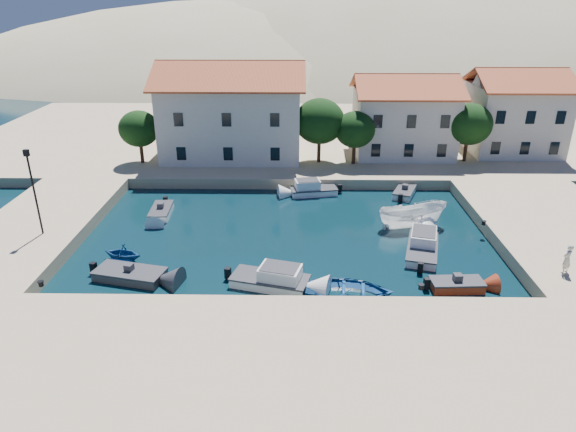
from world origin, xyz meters
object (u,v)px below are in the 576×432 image
(lamppost, at_px, (33,184))
(boat_east, at_px, (411,227))
(cabin_cruiser_south, at_px, (270,279))
(rowboat_south, at_px, (349,297))
(building_right, at_px, (515,110))
(cabin_cruiser_east, at_px, (422,247))
(building_mid, at_px, (404,114))
(pedestrian, at_px, (567,259))
(building_left, at_px, (232,108))

(lamppost, bearing_deg, boat_east, 7.69)
(cabin_cruiser_south, bearing_deg, rowboat_south, 0.99)
(cabin_cruiser_south, bearing_deg, building_right, 62.90)
(cabin_cruiser_east, relative_size, boat_east, 0.98)
(cabin_cruiser_south, bearing_deg, building_mid, 79.14)
(cabin_cruiser_south, relative_size, boat_east, 0.95)
(building_mid, bearing_deg, boat_east, -97.39)
(building_mid, height_order, lamppost, building_mid)
(cabin_cruiser_east, relative_size, pedestrian, 2.83)
(building_left, xyz_separation_m, building_mid, (18.00, 1.00, -0.71))
(lamppost, relative_size, cabin_cruiser_south, 1.20)
(lamppost, distance_m, cabin_cruiser_east, 27.44)
(cabin_cruiser_south, bearing_deg, cabin_cruiser_east, 38.57)
(building_left, height_order, cabin_cruiser_east, building_left)
(building_right, distance_m, boat_east, 23.84)
(rowboat_south, relative_size, cabin_cruiser_east, 0.98)
(building_right, xyz_separation_m, pedestrian, (-6.72, -27.09, -3.52))
(lamppost, height_order, boat_east, lamppost)
(building_right, height_order, lamppost, building_right)
(cabin_cruiser_east, xyz_separation_m, boat_east, (0.16, 4.43, -0.48))
(building_left, height_order, rowboat_south, building_left)
(rowboat_south, height_order, boat_east, boat_east)
(building_mid, distance_m, building_right, 12.04)
(building_left, distance_m, building_right, 30.07)
(rowboat_south, relative_size, pedestrian, 2.77)
(lamppost, relative_size, boat_east, 1.13)
(building_mid, xyz_separation_m, rowboat_south, (-8.08, -27.50, -5.22))
(lamppost, xyz_separation_m, rowboat_south, (21.42, -6.50, -4.75))
(cabin_cruiser_east, bearing_deg, building_mid, 8.78)
(building_left, height_order, pedestrian, building_left)
(building_left, height_order, lamppost, building_left)
(cabin_cruiser_south, xyz_separation_m, boat_east, (10.66, 8.95, -0.48))
(building_left, relative_size, boat_east, 2.68)
(building_left, distance_m, rowboat_south, 28.91)
(cabin_cruiser_east, distance_m, boat_east, 4.46)
(rowboat_south, height_order, pedestrian, pedestrian)
(lamppost, relative_size, pedestrian, 3.26)
(building_left, xyz_separation_m, pedestrian, (23.28, -25.09, -3.98))
(building_left, height_order, building_mid, building_left)
(lamppost, relative_size, rowboat_south, 1.18)
(cabin_cruiser_east, distance_m, pedestrian, 8.95)
(building_left, relative_size, cabin_cruiser_east, 2.72)
(building_left, xyz_separation_m, lamppost, (-11.50, -20.00, -1.18))
(cabin_cruiser_south, bearing_deg, pedestrian, 15.86)
(building_left, distance_m, cabin_cruiser_south, 26.35)
(building_mid, relative_size, building_right, 1.11)
(building_right, bearing_deg, building_left, -176.19)
(building_left, xyz_separation_m, cabin_cruiser_south, (5.09, -25.27, -5.46))
(building_mid, relative_size, lamppost, 1.69)
(pedestrian, bearing_deg, building_left, -78.34)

